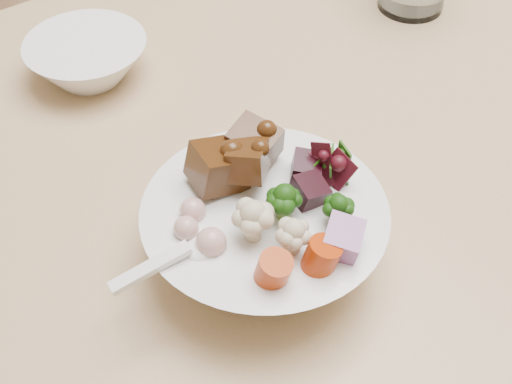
{
  "coord_description": "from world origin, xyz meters",
  "views": [
    {
      "loc": [
        -0.81,
        -0.55,
        1.14
      ],
      "look_at": [
        -0.6,
        -0.22,
        0.73
      ],
      "focal_mm": 50.0,
      "sensor_mm": 36.0,
      "label": 1
    }
  ],
  "objects": [
    {
      "name": "soup_spoon",
      "position": [
        -0.67,
        -0.24,
        0.72
      ],
      "size": [
        0.09,
        0.03,
        0.02
      ],
      "rotation": [
        0.0,
        0.0,
        -0.05
      ],
      "color": "white",
      "rests_on": "food_bowl"
    },
    {
      "name": "food_bowl",
      "position": [
        -0.6,
        -0.23,
        0.69
      ],
      "size": [
        0.2,
        0.2,
        0.11
      ],
      "color": "white",
      "rests_on": "dining_table"
    },
    {
      "name": "side_bowl",
      "position": [
        -0.62,
        0.08,
        0.68
      ],
      "size": [
        0.13,
        0.13,
        0.04
      ],
      "primitive_type": null,
      "color": "white",
      "rests_on": "dining_table"
    },
    {
      "name": "dining_table",
      "position": [
        -0.23,
        -0.12,
        0.59
      ],
      "size": [
        1.44,
        0.85,
        0.66
      ],
      "rotation": [
        0.0,
        0.0,
        0.04
      ],
      "color": "tan",
      "rests_on": "ground"
    }
  ]
}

